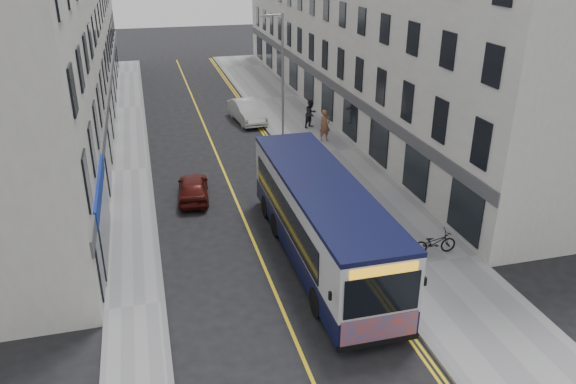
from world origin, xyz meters
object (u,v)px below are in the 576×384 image
city_bus (321,218)px  bicycle (434,243)px  car_white (247,111)px  streetlamp (281,76)px  pedestrian_far (311,114)px  pedestrian_near (325,125)px  car_maroon (193,187)px

city_bus → bicycle: city_bus is taller
bicycle → car_white: car_white is taller
city_bus → car_white: city_bus is taller
streetlamp → car_white: bearing=101.1°
pedestrian_far → car_white: 4.77m
bicycle → pedestrian_far: size_ratio=0.98×
pedestrian_near → car_maroon: size_ratio=0.55×
car_maroon → city_bus: bearing=126.8°
pedestrian_near → pedestrian_far: bearing=82.4°
pedestrian_near → car_white: bearing=116.1°
car_maroon → bicycle: bearing=143.5°
streetlamp → bicycle: 15.33m
streetlamp → bicycle: bearing=-79.7°
bicycle → pedestrian_near: size_ratio=0.94×
pedestrian_far → car_white: (-3.87, 2.77, -0.32)m
pedestrian_near → car_maroon: (-8.97, -6.52, -0.50)m
pedestrian_near → car_white: pedestrian_near is taller
city_bus → pedestrian_near: bearing=71.1°
pedestrian_near → car_white: size_ratio=0.43×
streetlamp → pedestrian_far: streetlamp is taller
city_bus → car_maroon: 8.41m
pedestrian_far → pedestrian_near: bearing=-120.5°
bicycle → pedestrian_near: bearing=0.6°
pedestrian_near → car_maroon: 11.10m
pedestrian_far → car_maroon: size_ratio=0.52×
city_bus → car_white: bearing=87.7°
bicycle → car_white: (-3.77, 20.25, 0.15)m
pedestrian_near → streetlamp: bearing=170.5°
city_bus → car_white: 19.37m
streetlamp → car_maroon: bearing=-133.2°
bicycle → pedestrian_far: bearing=0.8°
bicycle → car_white: bearing=11.7°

